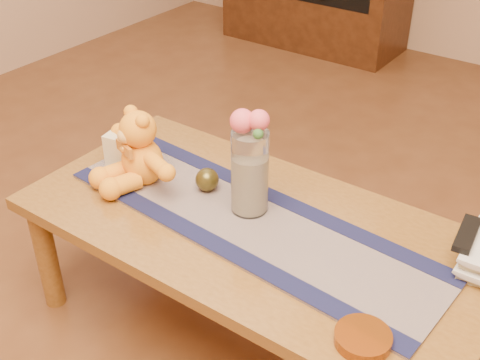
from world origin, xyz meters
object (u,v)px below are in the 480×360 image
Objects in this scene: tv_remote at (467,234)px; teddy_bear at (141,147)px; bronze_ball at (207,180)px; amber_dish at (363,338)px; pillar_candle at (123,148)px; glass_vase at (250,172)px; book_bottom at (462,254)px.

teddy_bear is at bearing -173.97° from tv_remote.
amber_dish is at bearing -22.57° from bronze_ball.
teddy_bear is 2.57× the size of amber_dish.
amber_dish is (0.68, -0.28, -0.03)m from bronze_ball.
teddy_bear is 0.23m from bronze_ball.
bronze_ball is 0.73m from amber_dish.
pillar_candle is at bearing -176.91° from teddy_bear.
bronze_ball reaches higher than amber_dish.
glass_vase reaches higher than teddy_bear.
glass_vase is 1.62× the size of tv_remote.
pillar_candle is at bearing -179.58° from book_bottom.
pillar_candle is 1.11m from tv_remote.
bronze_ball reaches higher than book_bottom.
teddy_bear is 3.13× the size of pillar_candle.
glass_vase is at bearing 151.77° from amber_dish.
teddy_bear is 0.99m from tv_remote.
tv_remote is at bearing -93.00° from book_bottom.
bronze_ball is (-0.17, 0.01, -0.09)m from glass_vase.
book_bottom is at bearing 79.13° from amber_dish.
glass_vase is 3.50× the size of bronze_ball.
amber_dish is (-0.08, -0.44, 0.00)m from book_bottom.
tv_remote reaches higher than amber_dish.
amber_dish is (0.51, -0.27, -0.12)m from glass_vase.
teddy_bear is 2.14× the size of tv_remote.
teddy_bear is 0.14m from pillar_candle.
bronze_ball is 0.33× the size of book_bottom.
bronze_ball is at bearing -177.78° from book_bottom.
pillar_candle is at bearing 166.14° from amber_dish.
amber_dish reaches higher than book_bottom.
pillar_candle is 0.69× the size of tv_remote.
glass_vase is 1.17× the size of book_bottom.
glass_vase is at bearing -171.85° from tv_remote.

